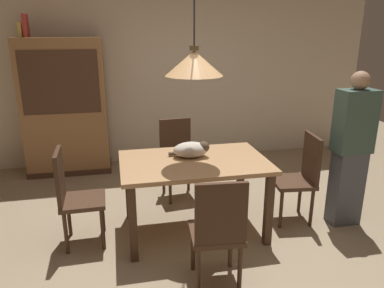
{
  "coord_description": "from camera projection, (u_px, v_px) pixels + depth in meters",
  "views": [
    {
      "loc": [
        -0.75,
        -2.86,
        1.95
      ],
      "look_at": [
        -0.02,
        0.57,
        0.85
      ],
      "focal_mm": 34.39,
      "sensor_mm": 36.0,
      "label": 1
    }
  ],
  "objects": [
    {
      "name": "pendant_lamp",
      "position": [
        194.0,
        63.0,
        3.24
      ],
      "size": [
        0.52,
        0.52,
        1.3
      ],
      "color": "#E0A86B"
    },
    {
      "name": "dining_table",
      "position": [
        194.0,
        170.0,
        3.54
      ],
      "size": [
        1.4,
        0.9,
        0.75
      ],
      "color": "tan",
      "rests_on": "ground"
    },
    {
      "name": "chair_near_front",
      "position": [
        218.0,
        229.0,
        2.76
      ],
      "size": [
        0.43,
        0.43,
        0.93
      ],
      "color": "#472D1E",
      "rests_on": "ground"
    },
    {
      "name": "book_yellow_short",
      "position": [
        21.0,
        30.0,
        4.62
      ],
      "size": [
        0.04,
        0.2,
        0.18
      ],
      "primitive_type": "cube",
      "color": "gold",
      "rests_on": "hutch_bookcase"
    },
    {
      "name": "chair_right_side",
      "position": [
        301.0,
        174.0,
        3.8
      ],
      "size": [
        0.44,
        0.44,
        0.93
      ],
      "color": "#472D1E",
      "rests_on": "ground"
    },
    {
      "name": "person_standing",
      "position": [
        351.0,
        151.0,
        3.66
      ],
      "size": [
        0.36,
        0.22,
        1.58
      ],
      "color": "#4C515B",
      "rests_on": "ground"
    },
    {
      "name": "book_red_tall",
      "position": [
        26.0,
        26.0,
        4.62
      ],
      "size": [
        0.04,
        0.22,
        0.28
      ],
      "primitive_type": "cube",
      "color": "#B73833",
      "rests_on": "hutch_bookcase"
    },
    {
      "name": "ground",
      "position": [
        206.0,
        249.0,
        3.4
      ],
      "size": [
        10.0,
        10.0,
        0.0
      ],
      "primitive_type": "plane",
      "color": "#998466"
    },
    {
      "name": "back_wall",
      "position": [
        164.0,
        64.0,
        5.44
      ],
      "size": [
        6.4,
        0.1,
        2.9
      ],
      "primitive_type": "cube",
      "color": "beige",
      "rests_on": "ground"
    },
    {
      "name": "chair_left_side",
      "position": [
        73.0,
        194.0,
        3.36
      ],
      "size": [
        0.41,
        0.41,
        0.93
      ],
      "color": "#472D1E",
      "rests_on": "ground"
    },
    {
      "name": "cat_sleeping",
      "position": [
        192.0,
        149.0,
        3.58
      ],
      "size": [
        0.39,
        0.22,
        0.16
      ],
      "color": "beige",
      "rests_on": "dining_table"
    },
    {
      "name": "hutch_bookcase",
      "position": [
        65.0,
        110.0,
        5.02
      ],
      "size": [
        1.12,
        0.45,
        1.85
      ],
      "color": "olive",
      "rests_on": "ground"
    },
    {
      "name": "chair_far_back",
      "position": [
        178.0,
        155.0,
        4.4
      ],
      "size": [
        0.44,
        0.44,
        0.93
      ],
      "color": "#472D1E",
      "rests_on": "ground"
    }
  ]
}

